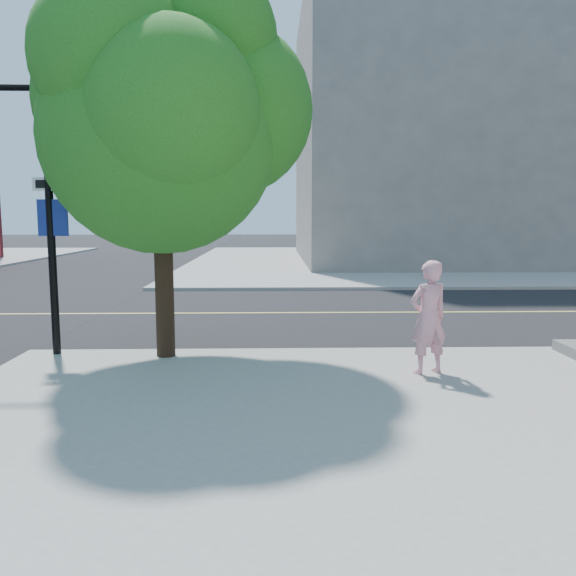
{
  "coord_description": "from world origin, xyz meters",
  "views": [
    {
      "loc": [
        3.38,
        -10.2,
        2.5
      ],
      "look_at": [
        3.63,
        -0.61,
        1.3
      ],
      "focal_mm": 35.81,
      "sensor_mm": 36.0,
      "label": 1
    }
  ],
  "objects": [
    {
      "name": "sidewalk_ne",
      "position": [
        13.5,
        21.5,
        0.06
      ],
      "size": [
        29.0,
        25.0,
        0.12
      ],
      "primitive_type": "cube",
      "color": "gray",
      "rests_on": "ground"
    },
    {
      "name": "road_ew",
      "position": [
        0.0,
        4.5,
        0.01
      ],
      "size": [
        140.0,
        9.0,
        0.01
      ],
      "primitive_type": "cube",
      "color": "black",
      "rests_on": "ground"
    },
    {
      "name": "filler_ne",
      "position": [
        14.0,
        22.0,
        7.12
      ],
      "size": [
        18.0,
        16.0,
        14.0
      ],
      "primitive_type": "cube",
      "color": "slate",
      "rests_on": "sidewalk_ne"
    },
    {
      "name": "man_on_phone",
      "position": [
        5.72,
        -1.72,
        0.98
      ],
      "size": [
        0.73,
        0.6,
        1.73
      ],
      "primitive_type": "imported",
      "rotation": [
        0.0,
        0.0,
        3.48
      ],
      "color": "pink",
      "rests_on": "sidewalk_se"
    },
    {
      "name": "ground",
      "position": [
        0.0,
        0.0,
        0.0
      ],
      "size": [
        140.0,
        140.0,
        0.0
      ],
      "primitive_type": "plane",
      "color": "black",
      "rests_on": "ground"
    },
    {
      "name": "street_tree",
      "position": [
        1.64,
        -0.49,
        4.25
      ],
      "size": [
        4.82,
        4.38,
        6.4
      ],
      "rotation": [
        0.0,
        0.0,
        -0.38
      ],
      "color": "black",
      "rests_on": "sidewalk_se"
    }
  ]
}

